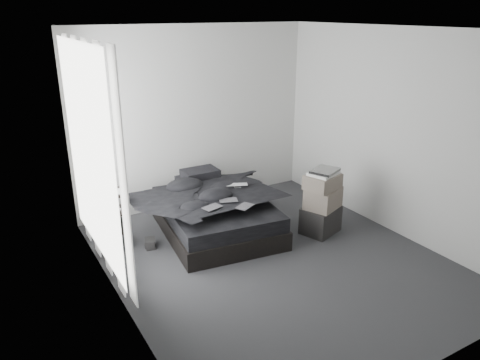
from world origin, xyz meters
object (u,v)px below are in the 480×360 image
laptop (237,182)px  bed (216,223)px  side_stand (115,219)px  box_lower (320,220)px

laptop → bed: bearing=-154.5°
laptop → side_stand: 1.62m
side_stand → box_lower: bearing=-22.4°
box_lower → laptop: bearing=140.0°
laptop → side_stand: bearing=-165.2°
laptop → side_stand: side_stand is taller
side_stand → bed: bearing=-13.0°
side_stand → box_lower: side_stand is taller
side_stand → laptop: bearing=-10.3°
box_lower → side_stand: bearing=157.6°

